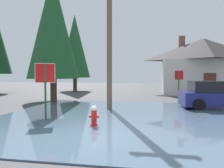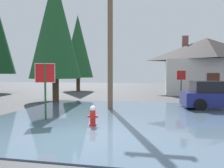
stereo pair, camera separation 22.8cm
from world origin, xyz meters
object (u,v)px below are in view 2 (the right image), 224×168
(stop_sign_far, at_px, (181,79))
(house, at_px, (206,65))
(pine_tree_tall_left, at_px, (78,46))
(parked_car, at_px, (221,96))
(fire_hydrant, at_px, (93,116))
(stop_sign_near, at_px, (45,79))
(utility_pole, at_px, (110,32))
(pine_tree_short_left, at_px, (55,26))

(stop_sign_far, distance_m, house, 6.93)
(stop_sign_far, distance_m, pine_tree_tall_left, 13.09)
(house, relative_size, parked_car, 1.84)
(fire_hydrant, distance_m, house, 16.94)
(stop_sign_near, relative_size, utility_pole, 0.30)
(pine_tree_short_left, bearing_deg, utility_pole, -32.18)
(stop_sign_far, height_order, house, house)
(pine_tree_tall_left, bearing_deg, parked_car, -41.50)
(utility_pole, distance_m, parked_car, 6.99)
(stop_sign_near, relative_size, pine_tree_tall_left, 0.28)
(stop_sign_near, distance_m, house, 17.28)
(fire_hydrant, relative_size, stop_sign_far, 0.35)
(house, distance_m, pine_tree_short_left, 14.58)
(fire_hydrant, relative_size, house, 0.09)
(fire_hydrant, bearing_deg, parked_car, 43.06)
(utility_pole, distance_m, house, 13.39)
(utility_pole, bearing_deg, pine_tree_tall_left, 117.26)
(fire_hydrant, bearing_deg, stop_sign_far, 66.36)
(stop_sign_near, relative_size, fire_hydrant, 3.08)
(parked_car, bearing_deg, pine_tree_tall_left, 138.50)
(parked_car, height_order, pine_tree_tall_left, pine_tree_tall_left)
(house, xyz_separation_m, parked_car, (-1.16, -9.90, -2.05))
(stop_sign_near, relative_size, stop_sign_far, 1.08)
(stop_sign_far, xyz_separation_m, pine_tree_short_left, (-8.73, -2.24, 3.71))
(house, bearing_deg, stop_sign_far, -115.33)
(pine_tree_tall_left, bearing_deg, house, -3.91)
(stop_sign_far, bearing_deg, parked_car, -64.70)
(fire_hydrant, distance_m, stop_sign_far, 10.01)
(stop_sign_far, bearing_deg, fire_hydrant, -113.64)
(utility_pole, distance_m, pine_tree_tall_left, 13.73)
(utility_pole, relative_size, pine_tree_tall_left, 0.94)
(stop_sign_near, distance_m, pine_tree_short_left, 7.59)
(stop_sign_far, relative_size, house, 0.26)
(fire_hydrant, distance_m, pine_tree_short_left, 9.67)
(fire_hydrant, height_order, pine_tree_short_left, pine_tree_short_left)
(utility_pole, xyz_separation_m, stop_sign_far, (4.18, 5.10, -2.60))
(stop_sign_near, relative_size, pine_tree_short_left, 0.26)
(stop_sign_near, bearing_deg, utility_pole, 58.70)
(stop_sign_far, height_order, pine_tree_short_left, pine_tree_short_left)
(parked_car, distance_m, pine_tree_short_left, 11.53)
(stop_sign_near, distance_m, stop_sign_far, 10.49)
(pine_tree_short_left, bearing_deg, house, 35.82)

